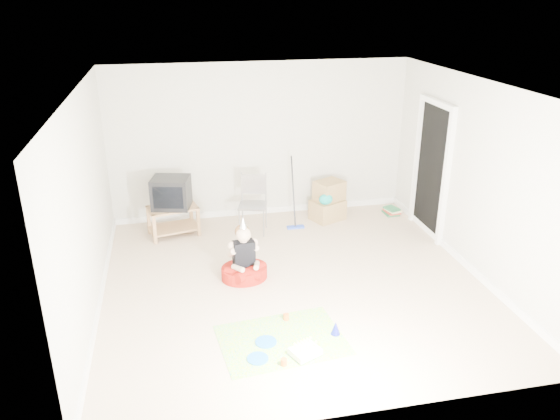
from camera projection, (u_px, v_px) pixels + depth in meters
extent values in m
plane|color=beige|center=(293.00, 282.00, 7.32)|extent=(5.00, 5.00, 0.00)
cube|color=black|center=(432.00, 171.00, 8.49)|extent=(0.02, 0.90, 2.05)
cube|color=#A37649|center=(172.00, 208.00, 8.58)|extent=(0.85, 0.63, 0.03)
cube|color=#A37649|center=(174.00, 228.00, 8.71)|extent=(0.85, 0.63, 0.03)
cube|color=#A37649|center=(155.00, 229.00, 8.35)|extent=(0.06, 0.06, 0.47)
cube|color=#A37649|center=(198.00, 222.00, 8.62)|extent=(0.06, 0.06, 0.47)
cube|color=#A37649|center=(149.00, 220.00, 8.70)|extent=(0.06, 0.06, 0.47)
cube|color=#A37649|center=(191.00, 213.00, 8.97)|extent=(0.06, 0.06, 0.47)
cube|color=black|center=(171.00, 193.00, 8.48)|extent=(0.66, 0.59, 0.49)
cube|color=gray|center=(253.00, 205.00, 8.68)|extent=(0.52, 0.51, 0.03)
cylinder|color=gray|center=(241.00, 204.00, 8.69)|extent=(0.02, 0.02, 0.95)
cylinder|color=gray|center=(265.00, 205.00, 8.66)|extent=(0.02, 0.02, 0.95)
cube|color=#A78451|center=(328.00, 210.00, 9.27)|extent=(0.64, 0.58, 0.34)
cube|color=#A78451|center=(329.00, 190.00, 9.19)|extent=(0.57, 0.53, 0.32)
ellipsoid|color=#0D978E|center=(326.00, 199.00, 9.00)|extent=(0.23, 0.16, 0.18)
cube|color=blue|center=(296.00, 227.00, 8.99)|extent=(0.28, 0.10, 0.03)
cylinder|color=black|center=(296.00, 195.00, 8.77)|extent=(0.03, 0.38, 1.11)
cube|color=#257042|center=(391.00, 213.00, 9.55)|extent=(0.23, 0.30, 0.03)
cube|color=#C23C29|center=(392.00, 211.00, 9.54)|extent=(0.25, 0.30, 0.03)
cube|color=beige|center=(392.00, 210.00, 9.52)|extent=(0.26, 0.31, 0.03)
cube|color=#257042|center=(392.00, 208.00, 9.51)|extent=(0.26, 0.30, 0.03)
cylinder|color=#A1180E|center=(244.00, 272.00, 7.40)|extent=(0.71, 0.71, 0.17)
cube|color=black|center=(244.00, 254.00, 7.30)|extent=(0.30, 0.20, 0.38)
sphere|color=tan|center=(243.00, 235.00, 7.19)|extent=(0.22, 0.22, 0.20)
cone|color=white|center=(243.00, 222.00, 7.12)|extent=(0.10, 0.10, 0.15)
cube|color=#F03274|center=(282.00, 340.00, 6.12)|extent=(1.48, 1.14, 0.01)
cube|color=white|center=(305.00, 352.00, 5.85)|extent=(0.37, 0.34, 0.08)
cube|color=green|center=(305.00, 355.00, 5.86)|extent=(0.37, 0.34, 0.01)
cylinder|color=beige|center=(300.00, 352.00, 5.73)|extent=(0.01, 0.01, 0.06)
cylinder|color=beige|center=(303.00, 351.00, 5.75)|extent=(0.01, 0.01, 0.06)
cylinder|color=beige|center=(306.00, 349.00, 5.77)|extent=(0.01, 0.01, 0.06)
cylinder|color=beige|center=(310.00, 348.00, 5.80)|extent=(0.01, 0.01, 0.06)
cylinder|color=beige|center=(313.00, 347.00, 5.82)|extent=(0.01, 0.01, 0.06)
cylinder|color=beige|center=(316.00, 345.00, 5.84)|extent=(0.01, 0.01, 0.06)
cylinder|color=beige|center=(295.00, 348.00, 5.80)|extent=(0.01, 0.01, 0.06)
cylinder|color=beige|center=(298.00, 346.00, 5.82)|extent=(0.01, 0.01, 0.06)
cylinder|color=beige|center=(301.00, 345.00, 5.85)|extent=(0.01, 0.01, 0.06)
cylinder|color=beige|center=(304.00, 343.00, 5.87)|extent=(0.01, 0.01, 0.06)
cylinder|color=beige|center=(307.00, 342.00, 5.89)|extent=(0.01, 0.01, 0.06)
cylinder|color=beige|center=(310.00, 341.00, 5.91)|extent=(0.01, 0.01, 0.06)
cylinder|color=blue|center=(266.00, 342.00, 6.07)|extent=(0.27, 0.27, 0.01)
cylinder|color=blue|center=(258.00, 358.00, 5.80)|extent=(0.29, 0.29, 0.01)
cylinder|color=#DE5C18|center=(286.00, 317.00, 6.47)|extent=(0.07, 0.07, 0.08)
cylinder|color=#DE5C18|center=(284.00, 362.00, 5.69)|extent=(0.07, 0.07, 0.08)
cone|color=#1920B5|center=(336.00, 328.00, 6.19)|extent=(0.14, 0.14, 0.16)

